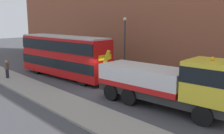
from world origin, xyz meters
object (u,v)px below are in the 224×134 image
(pedestrian_onlooker, at_px, (7,69))
(recovery_tow_truck, at_px, (167,82))
(double_decker_bus, at_px, (64,55))
(street_lamp, at_px, (125,40))

(pedestrian_onlooker, bearing_deg, recovery_tow_truck, -9.35)
(double_decker_bus, height_order, street_lamp, street_lamp)
(double_decker_bus, bearing_deg, recovery_tow_truck, -5.70)
(recovery_tow_truck, height_order, street_lamp, street_lamp)
(recovery_tow_truck, bearing_deg, street_lamp, 142.93)
(double_decker_bus, bearing_deg, street_lamp, 57.98)
(recovery_tow_truck, xyz_separation_m, double_decker_bus, (-12.08, -0.05, 0.47))
(double_decker_bus, xyz_separation_m, pedestrian_onlooker, (-2.84, -4.56, -1.25))
(recovery_tow_truck, height_order, double_decker_bus, double_decker_bus)
(double_decker_bus, bearing_deg, pedestrian_onlooker, -127.84)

